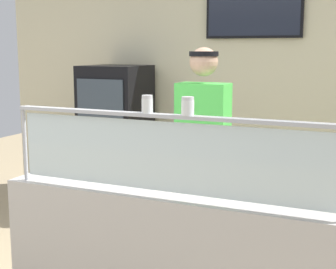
% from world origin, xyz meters
% --- Properties ---
extents(shop_rear_unit, '(6.46, 0.13, 2.70)m').
position_xyz_m(shop_rear_unit, '(1.03, 2.73, 1.36)').
color(shop_rear_unit, beige).
rests_on(shop_rear_unit, ground).
extents(serving_counter, '(2.06, 0.79, 0.95)m').
position_xyz_m(serving_counter, '(1.03, 0.39, 0.47)').
color(serving_counter, '#BCB7B2').
rests_on(serving_counter, ground).
extents(sneeze_guard, '(1.88, 0.06, 0.46)m').
position_xyz_m(sneeze_guard, '(1.03, 0.06, 1.24)').
color(sneeze_guard, '#B2B5BC').
rests_on(sneeze_guard, serving_counter).
extents(pizza_tray, '(0.45, 0.45, 0.04)m').
position_xyz_m(pizza_tray, '(0.99, 0.43, 0.97)').
color(pizza_tray, '#9EA0A8').
rests_on(pizza_tray, serving_counter).
extents(pizza_server, '(0.15, 0.29, 0.01)m').
position_xyz_m(pizza_server, '(1.03, 0.41, 0.99)').
color(pizza_server, '#ADAFB7').
rests_on(pizza_server, pizza_tray).
extents(parmesan_shaker, '(0.06, 0.06, 0.10)m').
position_xyz_m(parmesan_shaker, '(0.94, 0.06, 1.45)').
color(parmesan_shaker, white).
rests_on(parmesan_shaker, sneeze_guard).
extents(pepper_flake_shaker, '(0.07, 0.07, 0.10)m').
position_xyz_m(pepper_flake_shaker, '(1.17, 0.06, 1.45)').
color(pepper_flake_shaker, white).
rests_on(pepper_flake_shaker, sneeze_guard).
extents(worker_figure, '(0.41, 0.50, 1.76)m').
position_xyz_m(worker_figure, '(0.85, 1.15, 1.01)').
color(worker_figure, '#23232D').
rests_on(worker_figure, ground).
extents(drink_fridge, '(0.63, 0.62, 1.58)m').
position_xyz_m(drink_fridge, '(-0.56, 2.28, 0.79)').
color(drink_fridge, black).
rests_on(drink_fridge, ground).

